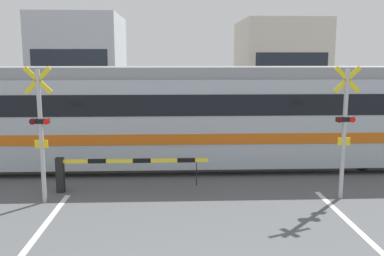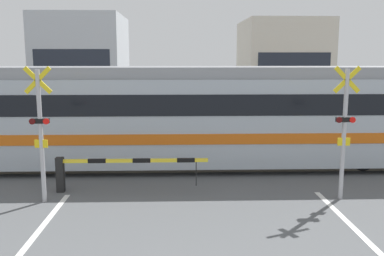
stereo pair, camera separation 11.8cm
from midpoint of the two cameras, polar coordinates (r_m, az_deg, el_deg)
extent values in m
cube|color=#6B6051|center=(13.70, -0.44, -5.74)|extent=(50.00, 0.10, 0.08)
cube|color=#6B6051|center=(15.09, -0.63, -4.32)|extent=(50.00, 0.10, 0.08)
cube|color=#ADB7C1|center=(14.08, -2.03, 1.13)|extent=(19.09, 2.65, 2.73)
cube|color=gray|center=(13.95, -2.07, 7.43)|extent=(18.90, 2.33, 0.36)
cube|color=orange|center=(14.15, -2.02, -0.51)|extent=(19.11, 2.70, 0.32)
cube|color=black|center=(14.01, -2.05, 3.62)|extent=(18.33, 2.69, 0.64)
cylinder|color=black|center=(16.09, -23.63, -3.01)|extent=(0.76, 0.12, 0.76)
cylinder|color=black|center=(14.88, 21.51, -3.84)|extent=(0.76, 0.12, 0.76)
cylinder|color=black|center=(16.17, 19.47, -2.70)|extent=(0.76, 0.12, 0.76)
cube|color=black|center=(12.16, -17.42, -6.00)|extent=(0.20, 0.20, 0.95)
cube|color=yellow|center=(11.71, -7.97, -4.35)|extent=(4.01, 0.09, 0.09)
cube|color=black|center=(11.85, -12.81, -4.33)|extent=(0.48, 0.10, 0.10)
cube|color=black|center=(11.69, -6.99, -4.35)|extent=(0.48, 0.10, 0.10)
cube|color=black|center=(11.66, -1.07, -4.32)|extent=(0.48, 0.10, 0.10)
cylinder|color=black|center=(11.76, 0.31, -6.12)|extent=(0.02, 0.02, 0.68)
cube|color=black|center=(17.89, 10.72, -0.88)|extent=(0.20, 0.20, 0.95)
cube|color=yellow|center=(17.48, 4.34, 0.26)|extent=(4.01, 0.09, 0.09)
cube|color=black|center=(17.63, 7.58, 0.28)|extent=(0.48, 0.10, 0.10)
cube|color=black|center=(17.46, 3.69, 0.26)|extent=(0.48, 0.10, 0.10)
cube|color=black|center=(17.37, -0.26, 0.23)|extent=(0.48, 0.10, 0.10)
cylinder|color=black|center=(17.43, -1.18, -1.02)|extent=(0.02, 0.02, 0.68)
cylinder|color=#B2B2B7|center=(11.21, -19.75, -1.17)|extent=(0.11, 0.11, 3.34)
cube|color=yellow|center=(11.05, -20.15, 6.00)|extent=(0.68, 0.04, 0.68)
cube|color=yellow|center=(11.05, -20.15, 6.00)|extent=(0.68, 0.04, 0.68)
cube|color=black|center=(11.15, -19.86, 0.86)|extent=(0.44, 0.12, 0.12)
cylinder|color=#4C0C0C|center=(11.13, -20.81, 0.79)|extent=(0.15, 0.03, 0.15)
cylinder|color=red|center=(11.03, -19.13, 0.81)|extent=(0.15, 0.03, 0.15)
cube|color=yellow|center=(11.22, -19.73, -2.02)|extent=(0.32, 0.03, 0.20)
cylinder|color=#B2B2B7|center=(11.52, 19.32, -0.87)|extent=(0.11, 0.11, 3.34)
cube|color=yellow|center=(11.37, 19.70, 6.10)|extent=(0.68, 0.04, 0.68)
cube|color=yellow|center=(11.37, 19.70, 6.10)|extent=(0.68, 0.04, 0.68)
cube|color=black|center=(11.46, 19.43, 1.10)|extent=(0.44, 0.12, 0.12)
cylinder|color=#4C0C0C|center=(11.33, 18.77, 1.05)|extent=(0.15, 0.03, 0.15)
cylinder|color=red|center=(11.46, 20.36, 1.05)|extent=(0.15, 0.03, 0.15)
cube|color=yellow|center=(11.53, 19.31, -1.70)|extent=(0.32, 0.03, 0.20)
cylinder|color=#33384C|center=(21.36, 1.43, 0.71)|extent=(0.13, 0.13, 0.79)
cylinder|color=#33384C|center=(21.37, 1.81, 0.71)|extent=(0.13, 0.13, 0.79)
cube|color=navy|center=(21.27, 1.63, 2.61)|extent=(0.38, 0.22, 0.63)
sphere|color=tan|center=(21.22, 1.64, 3.75)|extent=(0.22, 0.22, 0.22)
cube|color=#B2B7BC|center=(29.34, -14.70, 8.18)|extent=(5.31, 6.35, 6.31)
cube|color=#1E232D|center=(26.24, -16.19, 8.70)|extent=(4.46, 0.03, 1.26)
cube|color=beige|center=(29.54, 11.38, 8.03)|extent=(5.19, 6.35, 6.03)
cube|color=#1E232D|center=(26.45, 13.05, 8.49)|extent=(4.36, 0.03, 1.21)
camera|label=1|loc=(0.06, -90.27, -0.05)|focal=40.00mm
camera|label=2|loc=(0.06, 89.73, 0.05)|focal=40.00mm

